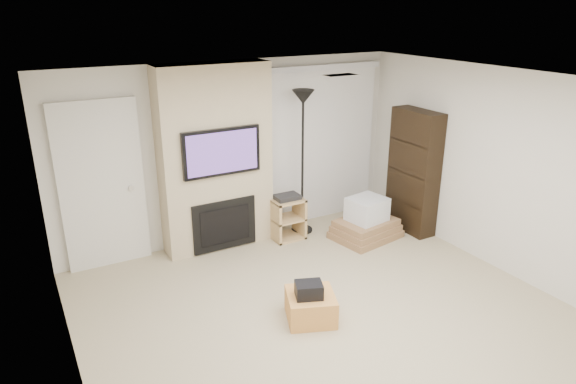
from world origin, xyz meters
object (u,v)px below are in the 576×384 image
bookshelf (414,172)px  av_stand (287,216)px  ottoman (311,306)px  box_stack (366,223)px  floor_lamp (303,122)px

bookshelf → av_stand: bearing=160.8°
av_stand → bookshelf: bearing=-19.2°
ottoman → bookshelf: size_ratio=0.28×
ottoman → box_stack: box_stack is taller
ottoman → av_stand: (0.77, 1.90, 0.20)m
ottoman → box_stack: size_ratio=0.50×
floor_lamp → box_stack: bearing=-43.7°
ottoman → floor_lamp: (1.08, 2.01, 1.50)m
ottoman → bookshelf: (2.53, 1.29, 0.75)m
floor_lamp → box_stack: (0.69, -0.66, -1.42)m
ottoman → bookshelf: bookshelf is taller
ottoman → av_stand: bearing=67.9°
floor_lamp → av_stand: size_ratio=3.17×
floor_lamp → av_stand: 1.34m
av_stand → bookshelf: 1.95m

